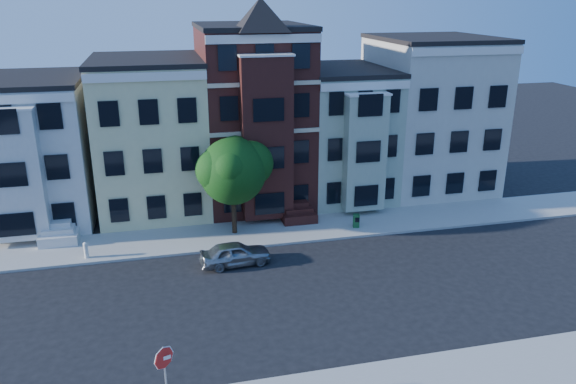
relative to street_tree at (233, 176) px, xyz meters
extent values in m
plane|color=black|center=(2.38, -8.23, -3.86)|extent=(120.00, 120.00, 0.00)
cube|color=#9E9B93|center=(2.38, -0.23, -3.79)|extent=(60.00, 4.00, 0.15)
cube|color=silver|center=(-12.62, 6.27, 0.64)|extent=(8.00, 9.00, 9.00)
cube|color=beige|center=(-4.62, 6.27, 1.14)|extent=(7.00, 9.00, 10.00)
cube|color=#371410|center=(2.38, 6.27, 2.14)|extent=(7.00, 9.00, 12.00)
cube|color=#A1AE94|center=(8.88, 6.27, 0.64)|extent=(6.00, 9.00, 9.00)
cube|color=beige|center=(15.88, 6.27, 1.64)|extent=(8.00, 9.00, 11.00)
imported|color=#999CA0|center=(-0.54, -4.07, -3.20)|extent=(3.99, 1.89, 1.32)
cube|color=#1B5729|center=(7.64, -0.90, -3.29)|extent=(0.46, 0.42, 0.86)
cylinder|color=silver|center=(-8.60, -1.58, -3.34)|extent=(0.30, 0.30, 0.75)
camera|label=1|loc=(-4.18, -31.94, 10.24)|focal=35.00mm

